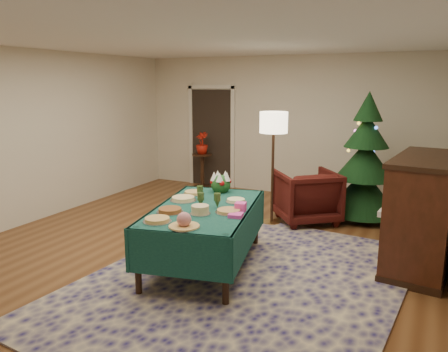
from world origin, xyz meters
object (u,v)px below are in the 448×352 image
at_px(christmas_tree, 365,163).
at_px(piano, 424,214).
at_px(gift_box, 241,207).
at_px(buffet_table, 205,219).
at_px(side_table, 202,172).
at_px(floor_lamp, 274,129).
at_px(potted_plant, 202,148).
at_px(armchair, 306,194).

height_order(christmas_tree, piano, christmas_tree).
distance_m(gift_box, christmas_tree, 2.94).
xyz_separation_m(gift_box, christmas_tree, (0.94, 2.78, 0.13)).
xyz_separation_m(buffet_table, christmas_tree, (1.39, 2.81, 0.33)).
xyz_separation_m(gift_box, side_table, (-2.42, 3.48, -0.44)).
height_order(gift_box, floor_lamp, floor_lamp).
relative_size(buffet_table, side_table, 2.88).
xyz_separation_m(potted_plant, piano, (4.30, -2.35, -0.20)).
relative_size(side_table, christmas_tree, 0.36).
xyz_separation_m(floor_lamp, side_table, (-2.12, 1.59, -1.13)).
bearing_deg(floor_lamp, potted_plant, 143.25).
relative_size(floor_lamp, christmas_tree, 0.85).
bearing_deg(potted_plant, side_table, -90.00).
distance_m(buffet_table, armchair, 2.33).
relative_size(potted_plant, piano, 0.28).
distance_m(side_table, christmas_tree, 3.48).
relative_size(side_table, piano, 0.45).
bearing_deg(floor_lamp, side_table, 143.25).
relative_size(potted_plant, christmas_tree, 0.22).
distance_m(floor_lamp, christmas_tree, 1.63).
bearing_deg(gift_box, armchair, 85.93).
bearing_deg(floor_lamp, piano, -19.37).
height_order(armchair, potted_plant, potted_plant).
distance_m(buffet_table, christmas_tree, 3.15).
relative_size(gift_box, side_table, 0.16).
bearing_deg(gift_box, floor_lamp, 99.01).
bearing_deg(piano, armchair, 147.63).
height_order(buffet_table, gift_box, gift_box).
height_order(gift_box, piano, piano).
bearing_deg(gift_box, side_table, 124.86).
xyz_separation_m(armchair, side_table, (-2.58, 1.26, -0.10)).
relative_size(side_table, potted_plant, 1.62).
xyz_separation_m(buffet_table, floor_lamp, (0.15, 1.92, 0.89)).
bearing_deg(piano, potted_plant, 151.34).
bearing_deg(side_table, floor_lamp, -36.75).
relative_size(buffet_table, piano, 1.30).
height_order(gift_box, potted_plant, potted_plant).
xyz_separation_m(floor_lamp, potted_plant, (-2.12, 1.59, -0.63)).
height_order(buffet_table, christmas_tree, christmas_tree).
relative_size(armchair, piano, 0.56).
height_order(potted_plant, piano, piano).
bearing_deg(christmas_tree, potted_plant, 168.31).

